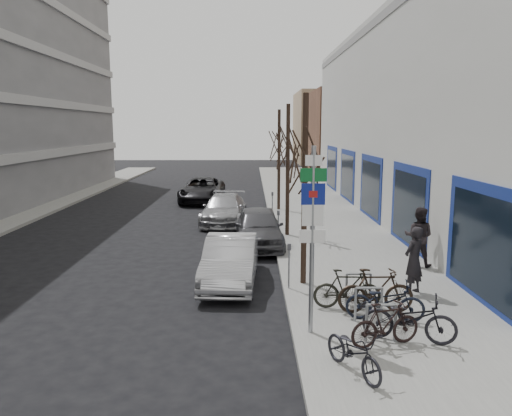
{
  "coord_description": "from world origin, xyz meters",
  "views": [
    {
      "loc": [
        1.11,
        -10.31,
        4.58
      ],
      "look_at": [
        1.26,
        5.55,
        2.0
      ],
      "focal_mm": 35.0,
      "sensor_mm": 36.0,
      "label": 1
    }
  ],
  "objects_px": {
    "bike_far_curb": "(410,314)",
    "meter_front": "(289,262)",
    "parked_car_mid": "(259,227)",
    "pedestrian_near": "(414,260)",
    "bike_near_left": "(354,348)",
    "bike_near_right": "(385,324)",
    "pedestrian_far": "(419,236)",
    "meter_mid": "(278,223)",
    "tree_far": "(279,136)",
    "lane_car": "(202,190)",
    "bike_mid_curb": "(385,298)",
    "bike_rack": "(369,300)",
    "tree_near": "(305,145)",
    "bike_mid_inner": "(347,289)",
    "parked_car_front": "(230,261)",
    "bike_far_inner": "(376,290)",
    "parked_car_back": "(224,209)",
    "highway_sign_pole": "(312,229)",
    "tree_mid": "(288,139)"
  },
  "relations": [
    {
      "from": "bike_far_inner",
      "to": "parked_car_mid",
      "type": "distance_m",
      "value": 7.88
    },
    {
      "from": "lane_car",
      "to": "pedestrian_near",
      "type": "bearing_deg",
      "value": -65.75
    },
    {
      "from": "bike_rack",
      "to": "meter_front",
      "type": "distance_m",
      "value": 2.92
    },
    {
      "from": "parked_car_front",
      "to": "bike_near_right",
      "type": "bearing_deg",
      "value": -51.43
    },
    {
      "from": "pedestrian_near",
      "to": "meter_mid",
      "type": "bearing_deg",
      "value": -99.67
    },
    {
      "from": "bike_rack",
      "to": "parked_car_front",
      "type": "height_order",
      "value": "parked_car_front"
    },
    {
      "from": "highway_sign_pole",
      "to": "bike_mid_inner",
      "type": "bearing_deg",
      "value": 53.59
    },
    {
      "from": "tree_far",
      "to": "bike_far_curb",
      "type": "bearing_deg",
      "value": -83.97
    },
    {
      "from": "highway_sign_pole",
      "to": "bike_far_curb",
      "type": "relative_size",
      "value": 2.19
    },
    {
      "from": "bike_near_left",
      "to": "bike_mid_curb",
      "type": "distance_m",
      "value": 2.78
    },
    {
      "from": "bike_near_right",
      "to": "highway_sign_pole",
      "type": "bearing_deg",
      "value": 46.86
    },
    {
      "from": "bike_mid_curb",
      "to": "pedestrian_near",
      "type": "relative_size",
      "value": 0.98
    },
    {
      "from": "meter_mid",
      "to": "parked_car_mid",
      "type": "relative_size",
      "value": 0.29
    },
    {
      "from": "bike_far_curb",
      "to": "pedestrian_far",
      "type": "relative_size",
      "value": 0.99
    },
    {
      "from": "meter_mid",
      "to": "bike_rack",
      "type": "bearing_deg",
      "value": -78.2
    },
    {
      "from": "highway_sign_pole",
      "to": "bike_near_right",
      "type": "relative_size",
      "value": 2.67
    },
    {
      "from": "bike_mid_inner",
      "to": "parked_car_back",
      "type": "xyz_separation_m",
      "value": [
        -3.66,
        11.87,
        0.02
      ]
    },
    {
      "from": "meter_front",
      "to": "parked_car_mid",
      "type": "distance_m",
      "value": 5.58
    },
    {
      "from": "bike_mid_inner",
      "to": "parked_car_back",
      "type": "bearing_deg",
      "value": 19.75
    },
    {
      "from": "tree_far",
      "to": "meter_front",
      "type": "height_order",
      "value": "tree_far"
    },
    {
      "from": "highway_sign_pole",
      "to": "meter_front",
      "type": "height_order",
      "value": "highway_sign_pole"
    },
    {
      "from": "highway_sign_pole",
      "to": "meter_mid",
      "type": "height_order",
      "value": "highway_sign_pole"
    },
    {
      "from": "tree_far",
      "to": "parked_car_front",
      "type": "height_order",
      "value": "tree_far"
    },
    {
      "from": "pedestrian_near",
      "to": "pedestrian_far",
      "type": "height_order",
      "value": "pedestrian_far"
    },
    {
      "from": "meter_mid",
      "to": "lane_car",
      "type": "relative_size",
      "value": 0.24
    },
    {
      "from": "pedestrian_near",
      "to": "pedestrian_far",
      "type": "xyz_separation_m",
      "value": [
        1.03,
        2.72,
        0.05
      ]
    },
    {
      "from": "meter_front",
      "to": "parked_car_back",
      "type": "relative_size",
      "value": 0.27
    },
    {
      "from": "pedestrian_near",
      "to": "bike_near_right",
      "type": "bearing_deg",
      "value": 25.0
    },
    {
      "from": "highway_sign_pole",
      "to": "bike_rack",
      "type": "relative_size",
      "value": 1.86
    },
    {
      "from": "highway_sign_pole",
      "to": "bike_far_curb",
      "type": "distance_m",
      "value": 2.68
    },
    {
      "from": "bike_far_curb",
      "to": "meter_front",
      "type": "bearing_deg",
      "value": 50.13
    },
    {
      "from": "bike_mid_curb",
      "to": "lane_car",
      "type": "bearing_deg",
      "value": 27.73
    },
    {
      "from": "meter_front",
      "to": "bike_near_left",
      "type": "xyz_separation_m",
      "value": [
        0.81,
        -4.85,
        -0.28
      ]
    },
    {
      "from": "bike_far_curb",
      "to": "bike_far_inner",
      "type": "xyz_separation_m",
      "value": [
        -0.3,
        1.61,
        -0.02
      ]
    },
    {
      "from": "meter_mid",
      "to": "tree_mid",
      "type": "bearing_deg",
      "value": 73.3
    },
    {
      "from": "bike_mid_inner",
      "to": "parked_car_front",
      "type": "height_order",
      "value": "parked_car_front"
    },
    {
      "from": "pedestrian_far",
      "to": "pedestrian_near",
      "type": "bearing_deg",
      "value": 97.78
    },
    {
      "from": "bike_rack",
      "to": "tree_near",
      "type": "bearing_deg",
      "value": 112.48
    },
    {
      "from": "tree_far",
      "to": "bike_far_curb",
      "type": "height_order",
      "value": "tree_far"
    },
    {
      "from": "parked_car_mid",
      "to": "pedestrian_near",
      "type": "xyz_separation_m",
      "value": [
        4.05,
        -5.96,
        0.31
      ]
    },
    {
      "from": "bike_near_left",
      "to": "bike_near_right",
      "type": "relative_size",
      "value": 1.02
    },
    {
      "from": "meter_front",
      "to": "pedestrian_near",
      "type": "bearing_deg",
      "value": -7.42
    },
    {
      "from": "meter_front",
      "to": "bike_far_curb",
      "type": "relative_size",
      "value": 0.66
    },
    {
      "from": "bike_mid_curb",
      "to": "parked_car_mid",
      "type": "distance_m",
      "value": 8.37
    },
    {
      "from": "bike_far_inner",
      "to": "lane_car",
      "type": "height_order",
      "value": "lane_car"
    },
    {
      "from": "highway_sign_pole",
      "to": "tree_far",
      "type": "bearing_deg",
      "value": 89.31
    },
    {
      "from": "tree_near",
      "to": "tree_far",
      "type": "height_order",
      "value": "same"
    },
    {
      "from": "tree_far",
      "to": "meter_mid",
      "type": "relative_size",
      "value": 4.33
    },
    {
      "from": "highway_sign_pole",
      "to": "parked_car_mid",
      "type": "height_order",
      "value": "highway_sign_pole"
    },
    {
      "from": "tree_near",
      "to": "bike_mid_curb",
      "type": "bearing_deg",
      "value": -60.86
    }
  ]
}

